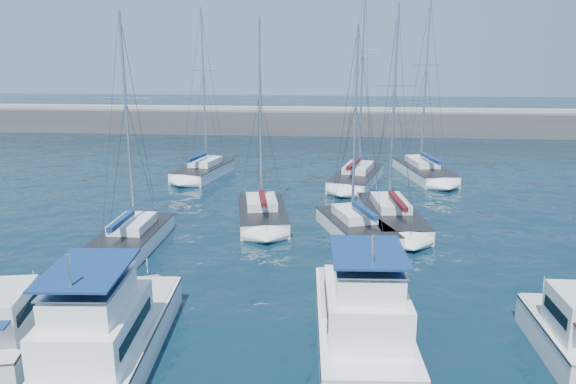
# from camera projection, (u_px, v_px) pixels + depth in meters

# --- Properties ---
(ground) EXTENTS (220.00, 220.00, 0.00)m
(ground) POSITION_uv_depth(u_px,v_px,m) (304.00, 310.00, 24.87)
(ground) COLOR black
(ground) RESTS_ON ground
(breakwater) EXTENTS (160.00, 6.00, 4.45)m
(breakwater) POSITION_uv_depth(u_px,v_px,m) (326.00, 125.00, 74.73)
(breakwater) COLOR #424244
(breakwater) RESTS_ON ground
(motor_yacht_port_outer) EXTENTS (3.86, 6.49, 3.20)m
(motor_yacht_port_outer) POSITION_uv_depth(u_px,v_px,m) (4.00, 331.00, 21.09)
(motor_yacht_port_outer) COLOR silver
(motor_yacht_port_outer) RESTS_ON ground
(motor_yacht_port_inner) EXTENTS (4.03, 10.27, 4.69)m
(motor_yacht_port_inner) POSITION_uv_depth(u_px,v_px,m) (105.00, 340.00, 20.08)
(motor_yacht_port_inner) COLOR white
(motor_yacht_port_inner) RESTS_ON ground
(motor_yacht_stbd_inner) EXTENTS (3.97, 9.37, 4.69)m
(motor_yacht_stbd_inner) POSITION_uv_depth(u_px,v_px,m) (363.00, 320.00, 21.55)
(motor_yacht_stbd_inner) COLOR white
(motor_yacht_stbd_inner) RESTS_ON ground
(motor_yacht_stbd_outer) EXTENTS (2.38, 5.52, 3.20)m
(motor_yacht_stbd_outer) POSITION_uv_depth(u_px,v_px,m) (574.00, 335.00, 20.81)
(motor_yacht_stbd_outer) COLOR silver
(motor_yacht_stbd_outer) RESTS_ON ground
(sailboat_mid_a) EXTENTS (3.10, 7.44, 13.55)m
(sailboat_mid_a) POSITION_uv_depth(u_px,v_px,m) (131.00, 238.00, 32.58)
(sailboat_mid_a) COLOR white
(sailboat_mid_a) RESTS_ON ground
(sailboat_mid_b) EXTENTS (4.37, 7.82, 13.44)m
(sailboat_mid_b) POSITION_uv_depth(u_px,v_px,m) (262.00, 214.00, 37.16)
(sailboat_mid_b) COLOR silver
(sailboat_mid_b) RESTS_ON ground
(sailboat_mid_c) EXTENTS (5.21, 7.85, 12.89)m
(sailboat_mid_c) POSITION_uv_depth(u_px,v_px,m) (356.00, 227.00, 34.49)
(sailboat_mid_c) COLOR white
(sailboat_mid_c) RESTS_ON ground
(sailboat_mid_d) EXTENTS (4.22, 9.26, 14.24)m
(sailboat_mid_d) POSITION_uv_depth(u_px,v_px,m) (392.00, 216.00, 36.82)
(sailboat_mid_d) COLOR silver
(sailboat_mid_d) RESTS_ON ground
(sailboat_back_a) EXTENTS (4.53, 7.82, 14.83)m
(sailboat_back_a) POSITION_uv_depth(u_px,v_px,m) (203.00, 170.00, 50.08)
(sailboat_back_a) COLOR white
(sailboat_back_a) RESTS_ON ground
(sailboat_back_b) EXTENTS (5.20, 9.28, 17.70)m
(sailboat_back_b) POSITION_uv_depth(u_px,v_px,m) (357.00, 177.00, 47.60)
(sailboat_back_b) COLOR silver
(sailboat_back_b) RESTS_ON ground
(sailboat_back_c) EXTENTS (4.83, 9.40, 15.57)m
(sailboat_back_c) POSITION_uv_depth(u_px,v_px,m) (424.00, 171.00, 49.99)
(sailboat_back_c) COLOR white
(sailboat_back_c) RESTS_ON ground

